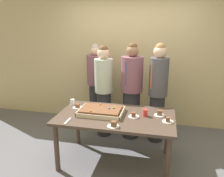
{
  "coord_description": "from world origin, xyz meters",
  "views": [
    {
      "loc": [
        0.63,
        -2.98,
        2.04
      ],
      "look_at": [
        -0.09,
        0.15,
        1.1
      ],
      "focal_mm": 36.86,
      "sensor_mm": 36.0,
      "label": 1
    }
  ],
  "objects_px": {
    "party_table": "(116,121)",
    "plated_slice_far_left": "(113,125)",
    "plated_slice_near_left": "(168,121)",
    "person_serving_front": "(132,91)",
    "plated_slice_near_right": "(160,114)",
    "plated_slice_far_right": "(134,116)",
    "cake_server_utensil": "(68,121)",
    "drink_cup_middle": "(73,102)",
    "person_green_shirt_behind": "(96,85)",
    "person_striped_tie_right": "(158,91)",
    "drink_cup_nearest": "(145,113)",
    "plated_slice_center_front": "(78,107)",
    "person_far_right_suit": "(104,90)",
    "sheet_cake": "(101,111)"
  },
  "relations": [
    {
      "from": "plated_slice_far_left",
      "to": "person_green_shirt_behind",
      "type": "bearing_deg",
      "value": 114.08
    },
    {
      "from": "plated_slice_far_right",
      "to": "cake_server_utensil",
      "type": "distance_m",
      "value": 0.91
    },
    {
      "from": "sheet_cake",
      "to": "drink_cup_middle",
      "type": "relative_size",
      "value": 6.34
    },
    {
      "from": "plated_slice_center_front",
      "to": "sheet_cake",
      "type": "bearing_deg",
      "value": -18.11
    },
    {
      "from": "plated_slice_center_front",
      "to": "person_far_right_suit",
      "type": "relative_size",
      "value": 0.09
    },
    {
      "from": "sheet_cake",
      "to": "plated_slice_center_front",
      "type": "relative_size",
      "value": 4.22
    },
    {
      "from": "plated_slice_center_front",
      "to": "person_green_shirt_behind",
      "type": "height_order",
      "value": "person_green_shirt_behind"
    },
    {
      "from": "drink_cup_middle",
      "to": "person_far_right_suit",
      "type": "height_order",
      "value": "person_far_right_suit"
    },
    {
      "from": "party_table",
      "to": "person_striped_tie_right",
      "type": "bearing_deg",
      "value": 55.55
    },
    {
      "from": "cake_server_utensil",
      "to": "drink_cup_nearest",
      "type": "bearing_deg",
      "value": 22.43
    },
    {
      "from": "party_table",
      "to": "sheet_cake",
      "type": "xyz_separation_m",
      "value": [
        -0.22,
        0.02,
        0.13
      ]
    },
    {
      "from": "sheet_cake",
      "to": "person_far_right_suit",
      "type": "height_order",
      "value": "person_far_right_suit"
    },
    {
      "from": "sheet_cake",
      "to": "person_green_shirt_behind",
      "type": "xyz_separation_m",
      "value": [
        -0.43,
        1.18,
        0.06
      ]
    },
    {
      "from": "party_table",
      "to": "plated_slice_far_left",
      "type": "relative_size",
      "value": 11.08
    },
    {
      "from": "plated_slice_near_right",
      "to": "drink_cup_nearest",
      "type": "relative_size",
      "value": 1.5
    },
    {
      "from": "plated_slice_near_left",
      "to": "person_striped_tie_right",
      "type": "xyz_separation_m",
      "value": [
        -0.17,
        0.88,
        0.13
      ]
    },
    {
      "from": "party_table",
      "to": "person_green_shirt_behind",
      "type": "xyz_separation_m",
      "value": [
        -0.65,
        1.2,
        0.18
      ]
    },
    {
      "from": "plated_slice_center_front",
      "to": "drink_cup_middle",
      "type": "height_order",
      "value": "drink_cup_middle"
    },
    {
      "from": "person_green_shirt_behind",
      "to": "person_striped_tie_right",
      "type": "height_order",
      "value": "person_striped_tie_right"
    },
    {
      "from": "party_table",
      "to": "person_green_shirt_behind",
      "type": "bearing_deg",
      "value": 118.45
    },
    {
      "from": "person_striped_tie_right",
      "to": "person_far_right_suit",
      "type": "xyz_separation_m",
      "value": [
        -0.95,
        0.01,
        -0.03
      ]
    },
    {
      "from": "plated_slice_near_right",
      "to": "person_serving_front",
      "type": "height_order",
      "value": "person_serving_front"
    },
    {
      "from": "plated_slice_near_right",
      "to": "plated_slice_center_front",
      "type": "height_order",
      "value": "plated_slice_near_right"
    },
    {
      "from": "party_table",
      "to": "plated_slice_far_left",
      "type": "xyz_separation_m",
      "value": [
        0.05,
        -0.37,
        0.11
      ]
    },
    {
      "from": "party_table",
      "to": "person_striped_tie_right",
      "type": "xyz_separation_m",
      "value": [
        0.56,
        0.81,
        0.24
      ]
    },
    {
      "from": "plated_slice_near_left",
      "to": "person_far_right_suit",
      "type": "xyz_separation_m",
      "value": [
        -1.12,
        0.89,
        0.1
      ]
    },
    {
      "from": "person_serving_front",
      "to": "person_green_shirt_behind",
      "type": "distance_m",
      "value": 0.83
    },
    {
      "from": "plated_slice_center_front",
      "to": "drink_cup_nearest",
      "type": "relative_size",
      "value": 1.5
    },
    {
      "from": "person_serving_front",
      "to": "person_striped_tie_right",
      "type": "xyz_separation_m",
      "value": [
        0.45,
        -0.05,
        0.03
      ]
    },
    {
      "from": "plated_slice_center_front",
      "to": "person_striped_tie_right",
      "type": "height_order",
      "value": "person_striped_tie_right"
    },
    {
      "from": "drink_cup_middle",
      "to": "person_green_shirt_behind",
      "type": "height_order",
      "value": "person_green_shirt_behind"
    },
    {
      "from": "plated_slice_far_left",
      "to": "plated_slice_center_front",
      "type": "xyz_separation_m",
      "value": [
        -0.69,
        0.53,
        -0.01
      ]
    },
    {
      "from": "plated_slice_far_left",
      "to": "drink_cup_middle",
      "type": "xyz_separation_m",
      "value": [
        -0.81,
        0.62,
        0.02
      ]
    },
    {
      "from": "plated_slice_near_right",
      "to": "person_striped_tie_right",
      "type": "relative_size",
      "value": 0.09
    },
    {
      "from": "plated_slice_far_right",
      "to": "drink_cup_middle",
      "type": "distance_m",
      "value": 1.05
    },
    {
      "from": "party_table",
      "to": "drink_cup_middle",
      "type": "height_order",
      "value": "drink_cup_middle"
    },
    {
      "from": "sheet_cake",
      "to": "person_serving_front",
      "type": "xyz_separation_m",
      "value": [
        0.32,
        0.84,
        0.09
      ]
    },
    {
      "from": "person_green_shirt_behind",
      "to": "plated_slice_far_right",
      "type": "bearing_deg",
      "value": 16.92
    },
    {
      "from": "drink_cup_nearest",
      "to": "cake_server_utensil",
      "type": "relative_size",
      "value": 0.5
    },
    {
      "from": "plated_slice_center_front",
      "to": "drink_cup_middle",
      "type": "bearing_deg",
      "value": 141.88
    },
    {
      "from": "person_serving_front",
      "to": "drink_cup_middle",
      "type": "bearing_deg",
      "value": -33.69
    },
    {
      "from": "drink_cup_middle",
      "to": "person_green_shirt_behind",
      "type": "relative_size",
      "value": 0.06
    },
    {
      "from": "plated_slice_center_front",
      "to": "person_green_shirt_behind",
      "type": "distance_m",
      "value": 1.05
    },
    {
      "from": "plated_slice_center_front",
      "to": "person_serving_front",
      "type": "xyz_separation_m",
      "value": [
        0.74,
        0.7,
        0.1
      ]
    },
    {
      "from": "drink_cup_middle",
      "to": "drink_cup_nearest",
      "type": "bearing_deg",
      "value": -8.81
    },
    {
      "from": "plated_slice_near_right",
      "to": "person_striped_tie_right",
      "type": "distance_m",
      "value": 0.7
    },
    {
      "from": "plated_slice_far_right",
      "to": "cake_server_utensil",
      "type": "height_order",
      "value": "plated_slice_far_right"
    },
    {
      "from": "plated_slice_far_left",
      "to": "plated_slice_center_front",
      "type": "height_order",
      "value": "plated_slice_far_left"
    },
    {
      "from": "party_table",
      "to": "plated_slice_near_left",
      "type": "distance_m",
      "value": 0.74
    },
    {
      "from": "plated_slice_far_left",
      "to": "person_serving_front",
      "type": "distance_m",
      "value": 1.24
    }
  ]
}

